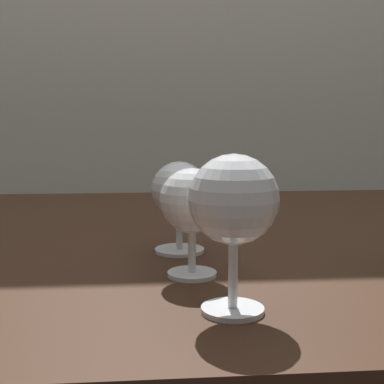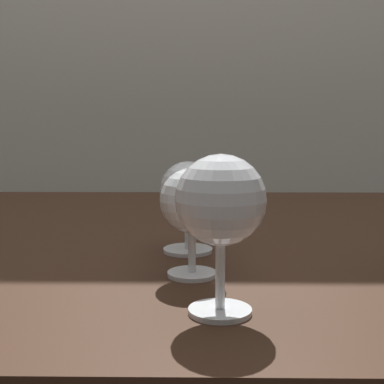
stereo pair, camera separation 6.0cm
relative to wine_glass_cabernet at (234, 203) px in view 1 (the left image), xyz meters
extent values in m
cube|color=beige|center=(-0.07, 1.41, 0.44)|extent=(5.00, 0.08, 2.60)
cube|color=#382114|center=(-0.07, 0.37, -0.12)|extent=(1.27, 0.98, 0.03)
cylinder|color=#382114|center=(0.51, 0.80, -0.50)|extent=(0.06, 0.06, 0.73)
cylinder|color=white|center=(0.00, 0.00, -0.10)|extent=(0.06, 0.06, 0.00)
cylinder|color=white|center=(0.00, 0.00, -0.06)|extent=(0.01, 0.01, 0.08)
sphere|color=white|center=(0.00, 0.00, 0.00)|extent=(0.08, 0.08, 0.08)
ellipsoid|color=#470A16|center=(0.00, 0.00, 0.00)|extent=(0.07, 0.07, 0.03)
cylinder|color=white|center=(-0.03, 0.12, -0.10)|extent=(0.06, 0.06, 0.00)
cylinder|color=white|center=(-0.03, 0.12, -0.07)|extent=(0.01, 0.01, 0.06)
sphere|color=white|center=(-0.03, 0.12, -0.01)|extent=(0.07, 0.07, 0.07)
ellipsoid|color=maroon|center=(-0.03, 0.12, -0.02)|extent=(0.07, 0.07, 0.03)
cylinder|color=white|center=(-0.04, 0.24, -0.10)|extent=(0.07, 0.07, 0.00)
cylinder|color=white|center=(-0.04, 0.24, -0.07)|extent=(0.01, 0.01, 0.06)
sphere|color=white|center=(-0.04, 0.24, -0.02)|extent=(0.08, 0.08, 0.08)
ellipsoid|color=pink|center=(-0.04, 0.24, -0.02)|extent=(0.07, 0.07, 0.04)
camera|label=1|loc=(-0.08, -0.47, 0.07)|focal=49.15mm
camera|label=2|loc=(-0.02, -0.47, 0.07)|focal=49.15mm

